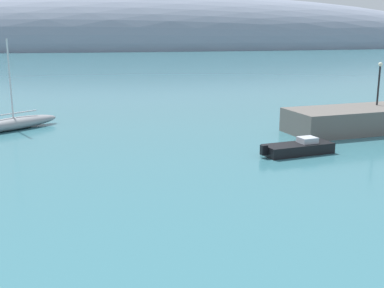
% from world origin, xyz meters
% --- Properties ---
extents(distant_ridge, '(305.35, 50.26, 43.74)m').
position_xyz_m(distant_ridge, '(21.98, 200.54, 0.00)').
color(distant_ridge, gray).
rests_on(distant_ridge, ground).
extents(sailboat_grey_mid_mooring, '(7.71, 6.51, 7.73)m').
position_xyz_m(sailboat_grey_mid_mooring, '(-10.39, 38.14, 0.57)').
color(sailboat_grey_mid_mooring, gray).
rests_on(sailboat_grey_mid_mooring, water).
extents(motorboat_black_foreground, '(5.56, 2.64, 1.14)m').
position_xyz_m(motorboat_black_foreground, '(10.25, 25.29, 0.41)').
color(motorboat_black_foreground, black).
rests_on(motorboat_black_foreground, water).
extents(harbor_lamp_post, '(0.36, 0.36, 3.71)m').
position_xyz_m(harbor_lamp_post, '(20.73, 32.62, 4.33)').
color(harbor_lamp_post, black).
rests_on(harbor_lamp_post, breakwater_rocks).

